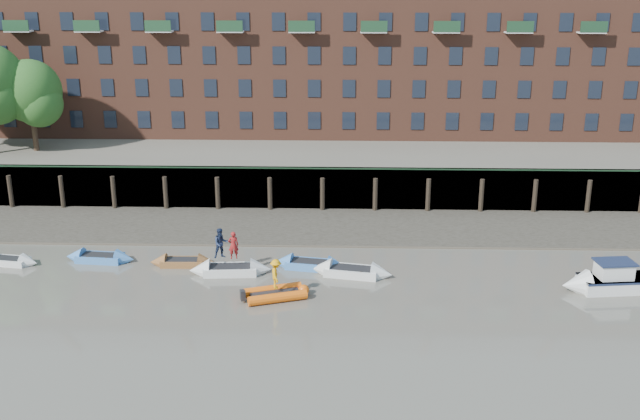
{
  "coord_description": "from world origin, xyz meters",
  "views": [
    {
      "loc": [
        3.46,
        -32.59,
        17.54
      ],
      "look_at": [
        2.11,
        12.0,
        3.2
      ],
      "focal_mm": 42.0,
      "sensor_mm": 36.0,
      "label": 1
    }
  ],
  "objects_px": {
    "rowboat_5": "(351,271)",
    "motor_launch": "(603,281)",
    "person_rower_b": "(221,243)",
    "rowboat_1": "(100,258)",
    "person_rib_crew": "(276,274)",
    "rowboat_4": "(310,265)",
    "rowboat_3": "(230,270)",
    "rib_tender": "(278,293)",
    "rowboat_2": "(183,262)",
    "rowboat_0": "(8,261)",
    "person_rower_a": "(233,245)"
  },
  "relations": [
    {
      "from": "rowboat_5",
      "to": "person_rib_crew",
      "type": "height_order",
      "value": "person_rib_crew"
    },
    {
      "from": "rowboat_2",
      "to": "person_rib_crew",
      "type": "relative_size",
      "value": 2.39
    },
    {
      "from": "person_rower_b",
      "to": "person_rib_crew",
      "type": "xyz_separation_m",
      "value": [
        3.62,
        -3.58,
        -0.45
      ]
    },
    {
      "from": "rowboat_3",
      "to": "person_rib_crew",
      "type": "relative_size",
      "value": 2.95
    },
    {
      "from": "rowboat_3",
      "to": "person_rib_crew",
      "type": "bearing_deg",
      "value": -52.07
    },
    {
      "from": "rib_tender",
      "to": "person_rower_a",
      "type": "relative_size",
      "value": 2.18
    },
    {
      "from": "rowboat_1",
      "to": "person_rib_crew",
      "type": "xyz_separation_m",
      "value": [
        11.61,
        -5.18,
        1.21
      ]
    },
    {
      "from": "motor_launch",
      "to": "rowboat_4",
      "type": "bearing_deg",
      "value": -16.42
    },
    {
      "from": "rib_tender",
      "to": "person_rower_b",
      "type": "height_order",
      "value": "person_rower_b"
    },
    {
      "from": "rowboat_5",
      "to": "rib_tender",
      "type": "height_order",
      "value": "rowboat_5"
    },
    {
      "from": "motor_launch",
      "to": "person_rower_b",
      "type": "relative_size",
      "value": 3.06
    },
    {
      "from": "rowboat_5",
      "to": "motor_launch",
      "type": "bearing_deg",
      "value": 4.06
    },
    {
      "from": "rowboat_1",
      "to": "motor_launch",
      "type": "relative_size",
      "value": 0.8
    },
    {
      "from": "rowboat_4",
      "to": "motor_launch",
      "type": "relative_size",
      "value": 0.83
    },
    {
      "from": "rowboat_0",
      "to": "motor_launch",
      "type": "distance_m",
      "value": 35.98
    },
    {
      "from": "rowboat_1",
      "to": "person_rower_a",
      "type": "bearing_deg",
      "value": -5.84
    },
    {
      "from": "rowboat_4",
      "to": "person_rower_a",
      "type": "distance_m",
      "value": 4.92
    },
    {
      "from": "rowboat_5",
      "to": "person_rower_a",
      "type": "bearing_deg",
      "value": -169.69
    },
    {
      "from": "person_rower_a",
      "to": "rowboat_3",
      "type": "bearing_deg",
      "value": 6.11
    },
    {
      "from": "rowboat_0",
      "to": "rowboat_3",
      "type": "bearing_deg",
      "value": 4.46
    },
    {
      "from": "rowboat_5",
      "to": "motor_launch",
      "type": "relative_size",
      "value": 0.9
    },
    {
      "from": "rowboat_2",
      "to": "rowboat_5",
      "type": "height_order",
      "value": "rowboat_5"
    },
    {
      "from": "rowboat_5",
      "to": "person_rib_crew",
      "type": "relative_size",
      "value": 3.01
    },
    {
      "from": "rowboat_3",
      "to": "person_rower_a",
      "type": "height_order",
      "value": "person_rower_a"
    },
    {
      "from": "rib_tender",
      "to": "motor_launch",
      "type": "xyz_separation_m",
      "value": [
        18.55,
        1.57,
        0.31
      ]
    },
    {
      "from": "person_rower_b",
      "to": "rowboat_5",
      "type": "bearing_deg",
      "value": -24.5
    },
    {
      "from": "rowboat_1",
      "to": "person_rower_a",
      "type": "xyz_separation_m",
      "value": [
        8.76,
        -1.71,
        1.59
      ]
    },
    {
      "from": "rowboat_0",
      "to": "rowboat_5",
      "type": "height_order",
      "value": "rowboat_5"
    },
    {
      "from": "rib_tender",
      "to": "person_rib_crew",
      "type": "relative_size",
      "value": 2.18
    },
    {
      "from": "person_rower_a",
      "to": "motor_launch",
      "type": "bearing_deg",
      "value": 163.35
    },
    {
      "from": "rowboat_1",
      "to": "rowboat_0",
      "type": "bearing_deg",
      "value": -168.45
    },
    {
      "from": "rowboat_5",
      "to": "person_rower_b",
      "type": "distance_m",
      "value": 8.04
    },
    {
      "from": "rib_tender",
      "to": "motor_launch",
      "type": "distance_m",
      "value": 18.62
    },
    {
      "from": "rowboat_4",
      "to": "person_rower_b",
      "type": "relative_size",
      "value": 2.55
    },
    {
      "from": "person_rib_crew",
      "to": "motor_launch",
      "type": "bearing_deg",
      "value": -92.9
    },
    {
      "from": "rowboat_4",
      "to": "person_rib_crew",
      "type": "distance_m",
      "value": 4.91
    },
    {
      "from": "rowboat_3",
      "to": "person_rib_crew",
      "type": "height_order",
      "value": "person_rib_crew"
    },
    {
      "from": "rowboat_1",
      "to": "person_rib_crew",
      "type": "distance_m",
      "value": 12.77
    },
    {
      "from": "rowboat_1",
      "to": "motor_launch",
      "type": "xyz_separation_m",
      "value": [
        30.24,
        -3.62,
        0.35
      ]
    },
    {
      "from": "motor_launch",
      "to": "rowboat_3",
      "type": "bearing_deg",
      "value": -11.58
    },
    {
      "from": "rowboat_1",
      "to": "rowboat_2",
      "type": "distance_m",
      "value": 5.38
    },
    {
      "from": "rowboat_2",
      "to": "person_rower_a",
      "type": "bearing_deg",
      "value": -20.45
    },
    {
      "from": "rowboat_3",
      "to": "person_rower_b",
      "type": "xyz_separation_m",
      "value": [
        -0.54,
        0.18,
        1.64
      ]
    },
    {
      "from": "person_rower_a",
      "to": "rowboat_5",
      "type": "bearing_deg",
      "value": 167.55
    },
    {
      "from": "rowboat_3",
      "to": "person_rower_a",
      "type": "relative_size",
      "value": 2.94
    },
    {
      "from": "rowboat_2",
      "to": "rowboat_3",
      "type": "distance_m",
      "value": 3.41
    },
    {
      "from": "rib_tender",
      "to": "rowboat_1",
      "type": "bearing_deg",
      "value": 136.77
    },
    {
      "from": "rowboat_4",
      "to": "motor_launch",
      "type": "bearing_deg",
      "value": 0.32
    },
    {
      "from": "person_rower_b",
      "to": "rowboat_4",
      "type": "bearing_deg",
      "value": -13.68
    },
    {
      "from": "person_rower_a",
      "to": "person_rib_crew",
      "type": "height_order",
      "value": "person_rower_a"
    }
  ]
}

